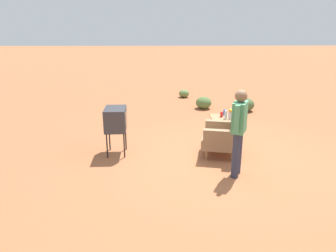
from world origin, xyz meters
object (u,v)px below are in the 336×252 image
Objects in this scene: tv_on_stand at (116,119)px; side_table at (223,120)px; armchair at (225,134)px; person_standing at (239,128)px; soda_can_blue at (225,112)px; flower_vase at (230,114)px; bottle_short_clear at (226,115)px; soda_can_red at (222,114)px.

side_table is at bearing 107.21° from tv_on_stand.
armchair is 1.02m from person_standing.
side_table is 0.26m from soda_can_blue.
flower_vase is (-1.59, 0.18, -0.19)m from person_standing.
flower_vase reaches higher than bottle_short_clear.
soda_can_blue is at bearing 170.71° from armchair.
soda_can_blue is (-0.19, 0.08, 0.15)m from side_table.
soda_can_red reaches higher than side_table.
tv_on_stand reaches higher than side_table.
soda_can_blue is 0.44m from flower_vase.
side_table is at bearing -168.35° from bottle_short_clear.
side_table is 2.55m from tv_on_stand.
bottle_short_clear is (-1.66, 0.09, -0.24)m from person_standing.
flower_vase is (-0.52, 2.55, -0.04)m from tv_on_stand.
soda_can_red is at bearing -160.21° from bottle_short_clear.
armchair is 1.12m from soda_can_blue.
armchair reaches higher than side_table.
armchair is 5.30× the size of bottle_short_clear.
person_standing is at bearing -0.75° from soda_can_red.
tv_on_stand is at bearing -114.30° from person_standing.
tv_on_stand is at bearing -78.51° from flower_vase.
soda_can_red is 0.19m from bottle_short_clear.
person_standing is (1.82, -0.05, 0.43)m from side_table.
person_standing reaches higher than side_table.
person_standing is at bearing 65.70° from tv_on_stand.
side_table is 2.99× the size of bottle_short_clear.
tv_on_stand is at bearing -72.79° from side_table.
flower_vase reaches higher than soda_can_red.
tv_on_stand reaches higher than soda_can_red.
bottle_short_clear is at bearing -6.70° from soda_can_blue.
person_standing is 2.04m from soda_can_blue.
tv_on_stand is 2.60m from flower_vase.
soda_can_blue reaches higher than side_table.
soda_can_blue is 0.37m from bottle_short_clear.
person_standing reaches higher than bottle_short_clear.
flower_vase is at bearing 28.05° from side_table.
bottle_short_clear is at bearing 176.97° from person_standing.
armchair is at bearing -4.60° from soda_can_red.
side_table is 1.87m from person_standing.
soda_can_blue and soda_can_red have the same top height.
bottle_short_clear reaches higher than soda_can_blue.
side_table is 0.58× the size of tv_on_stand.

